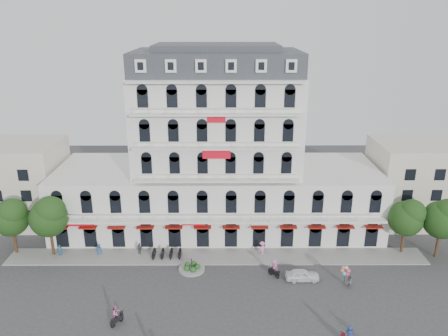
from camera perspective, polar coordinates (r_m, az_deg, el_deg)
ground at (r=49.45m, az=-1.08°, el=-16.89°), size 120.00×120.00×0.00m
sidewalk at (r=56.93m, az=-0.95°, el=-11.47°), size 53.00×4.00×0.16m
main_building at (r=61.04m, az=-0.89°, el=0.91°), size 45.00×15.00×25.80m
flank_building_west at (r=71.24m, az=-25.77°, el=-1.72°), size 14.00×10.00×12.00m
flank_building_east at (r=70.60m, az=24.30°, el=-1.69°), size 14.00×10.00×12.00m
traffic_island at (r=54.40m, az=-4.23°, el=-12.90°), size 3.20×3.20×1.60m
parked_scooter_row at (r=57.23m, az=-7.45°, el=-11.56°), size 4.40×1.80×1.10m
tree_west_outer at (r=61.42m, az=-26.08°, el=-5.66°), size 4.50×4.48×7.76m
tree_west_inner at (r=58.86m, az=-21.93°, el=-5.75°), size 4.76×4.76×8.25m
tree_east_inner at (r=60.06m, az=22.77°, el=-5.85°), size 4.40×4.37×7.57m
tree_east_outer at (r=60.79m, az=26.65°, el=-5.79°), size 4.65×4.65×8.05m
parked_car at (r=53.03m, az=10.21°, el=-13.59°), size 3.96×1.63×1.34m
rider_southwest at (r=46.88m, az=-13.88°, el=-18.08°), size 1.12×1.48×2.25m
rider_east at (r=44.90m, az=16.06°, el=-20.28°), size 1.32×1.30×2.22m
rider_center at (r=52.94m, az=6.55°, el=-12.81°), size 1.27×1.34×2.22m
pedestrian_left at (r=59.16m, az=-16.00°, el=-10.22°), size 0.79×0.52×1.60m
pedestrian_mid at (r=57.95m, az=-10.93°, el=-10.37°), size 1.09×0.86×1.73m
pedestrian_right at (r=57.14m, az=5.00°, el=-10.41°), size 1.40×1.36×1.92m
pedestrian_far at (r=60.37m, az=-20.61°, el=-10.10°), size 0.72×0.69×1.65m
balloon_vendor at (r=52.62m, az=15.82°, el=-13.58°), size 1.40×1.31×2.45m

